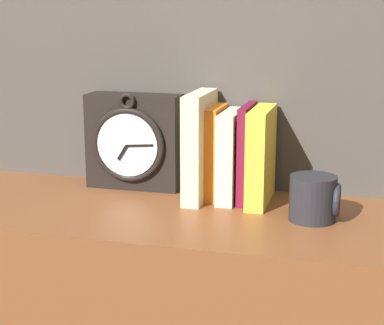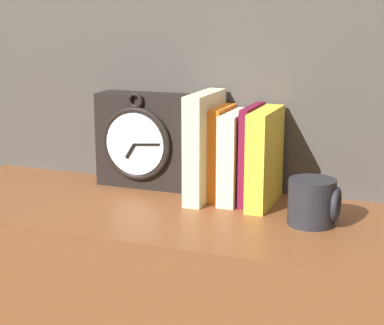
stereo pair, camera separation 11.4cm
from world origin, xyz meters
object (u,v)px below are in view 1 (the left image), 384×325
object	(u,v)px
book_slot2_cream	(231,156)
book_slot1_orange	(216,152)
book_slot3_maroon	(247,153)
book_slot0_cream	(200,146)
mug	(314,198)
book_slot4_yellow	(261,156)
clock	(134,142)

from	to	relation	value
book_slot2_cream	book_slot1_orange	bearing A→B (deg)	162.55
book_slot3_maroon	book_slot0_cream	bearing A→B (deg)	-170.96
book_slot3_maroon	book_slot1_orange	bearing A→B (deg)	174.61
book_slot2_cream	mug	xyz separation A→B (m)	(0.17, -0.09, -0.05)
book_slot0_cream	book_slot3_maroon	xyz separation A→B (m)	(0.09, 0.01, -0.01)
book_slot3_maroon	book_slot4_yellow	distance (m)	0.03
book_slot1_orange	mug	bearing A→B (deg)	-27.18
book_slot1_orange	mug	world-z (taller)	book_slot1_orange
book_slot0_cream	book_slot2_cream	size ratio (longest dim) A/B	1.21
clock	book_slot2_cream	xyz separation A→B (m)	(0.21, -0.03, -0.01)
book_slot1_orange	book_slot2_cream	world-z (taller)	book_slot1_orange
book_slot0_cream	book_slot4_yellow	bearing A→B (deg)	0.64
book_slot2_cream	mug	world-z (taller)	book_slot2_cream
book_slot0_cream	book_slot3_maroon	distance (m)	0.09
book_slot1_orange	book_slot2_cream	bearing A→B (deg)	-17.45
clock	book_slot4_yellow	bearing A→B (deg)	-7.71
book_slot2_cream	book_slot3_maroon	xyz separation A→B (m)	(0.03, 0.00, 0.01)
book_slot3_maroon	book_slot4_yellow	world-z (taller)	book_slot3_maroon
book_slot1_orange	book_slot3_maroon	distance (m)	0.06
book_slot0_cream	book_slot2_cream	world-z (taller)	book_slot0_cream
clock	book_slot0_cream	size ratio (longest dim) A/B	0.97
clock	book_slot3_maroon	world-z (taller)	clock
clock	book_slot3_maroon	size ratio (longest dim) A/B	1.09
clock	book_slot2_cream	size ratio (longest dim) A/B	1.17
book_slot1_orange	mug	distance (m)	0.23
book_slot1_orange	book_slot2_cream	distance (m)	0.03
book_slot0_cream	mug	xyz separation A→B (m)	(0.23, -0.08, -0.06)
book_slot0_cream	book_slot3_maroon	bearing A→B (deg)	9.04
book_slot1_orange	book_slot3_maroon	world-z (taller)	book_slot3_maroon
clock	mug	distance (m)	0.40
clock	book_slot0_cream	world-z (taller)	book_slot0_cream
book_slot0_cream	book_slot1_orange	bearing A→B (deg)	35.11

